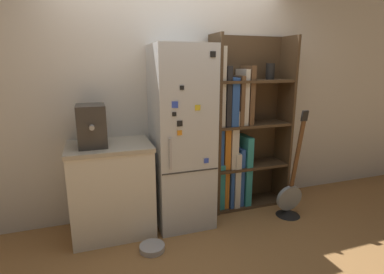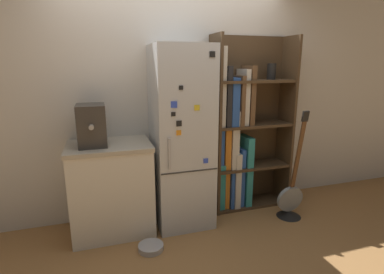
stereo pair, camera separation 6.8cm
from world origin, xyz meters
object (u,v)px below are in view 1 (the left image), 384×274
Objects in this scene: espresso_machine at (92,126)px; guitar at (289,201)px; refrigerator at (181,138)px; bookshelf at (239,134)px; pet_bowl at (152,247)px.

espresso_machine is 0.32× the size of guitar.
refrigerator is 4.78× the size of espresso_machine.
espresso_machine is at bearing -174.39° from bookshelf.
bookshelf is (0.75, 0.16, -0.05)m from refrigerator.
refrigerator is 0.77m from bookshelf.
bookshelf reaches higher than refrigerator.
pet_bowl is at bearing -45.41° from espresso_machine.
espresso_machine is 2.28m from guitar.
bookshelf is 1.58m from pet_bowl.
refrigerator reaches higher than guitar.
guitar is at bearing -14.62° from refrigerator.
guitar reaches higher than pet_bowl.
espresso_machine is 1.27m from pet_bowl.
guitar is 5.22× the size of pet_bowl.
pet_bowl is (-0.43, -0.46, -0.91)m from refrigerator.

